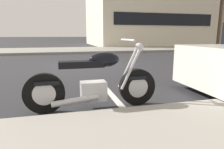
{
  "coord_description": "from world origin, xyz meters",
  "views": [
    {
      "loc": [
        -0.94,
        -7.7,
        1.16
      ],
      "look_at": [
        -0.1,
        -4.44,
        0.5
      ],
      "focal_mm": 32.16,
      "sensor_mm": 36.0,
      "label": 1
    }
  ],
  "objects": [
    {
      "name": "ground_plane",
      "position": [
        0.0,
        0.0,
        0.0
      ],
      "size": [
        260.0,
        260.0,
        0.0
      ],
      "primitive_type": "plane",
      "color": "#28282B"
    },
    {
      "name": "sidewalk_far_curb",
      "position": [
        12.0,
        7.49,
        0.07
      ],
      "size": [
        120.0,
        5.0,
        0.14
      ],
      "primitive_type": "cube",
      "color": "gray",
      "rests_on": "ground"
    },
    {
      "name": "parking_stall_stripe",
      "position": [
        0.0,
        -4.39,
        0.0
      ],
      "size": [
        0.12,
        2.2,
        0.01
      ],
      "primitive_type": "cube",
      "color": "silver",
      "rests_on": "ground"
    },
    {
      "name": "parked_motorcycle",
      "position": [
        -0.44,
        -4.65,
        0.42
      ],
      "size": [
        2.1,
        0.62,
        1.1
      ],
      "rotation": [
        0.0,
        0.0,
        0.01
      ],
      "color": "black",
      "rests_on": "ground"
    }
  ]
}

